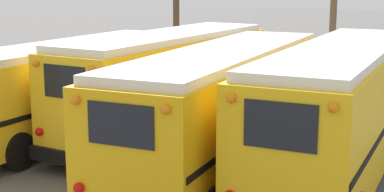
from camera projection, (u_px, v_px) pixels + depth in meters
The scene contains 6 objects.
ground_plane at pixel (193, 151), 17.28m from camera, with size 160.00×160.00×0.00m, color #5B5956.
school_bus_0 at pixel (71, 85), 18.79m from camera, with size 2.66×9.92×2.99m.
school_bus_1 at pixel (168, 81), 18.56m from camera, with size 2.99×9.74×3.31m.
school_bus_2 at pixel (225, 104), 15.47m from camera, with size 3.02×10.87×3.20m.
school_bus_3 at pixel (341, 107), 14.73m from camera, with size 2.68×10.63×3.37m.
fence_line at pixel (276, 79), 23.68m from camera, with size 16.71×0.06×1.42m.
Camera 1 is at (7.44, -14.86, 5.02)m, focal length 55.00 mm.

